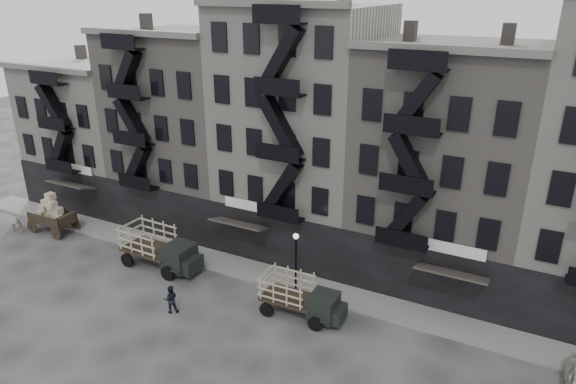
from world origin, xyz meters
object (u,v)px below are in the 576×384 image
at_px(stake_truck_west, 159,245).
at_px(pedestrian_mid, 171,299).
at_px(wagon, 50,211).
at_px(stake_truck_east, 300,294).
at_px(horse, 15,225).

distance_m(stake_truck_west, pedestrian_mid, 5.69).
bearing_deg(wagon, stake_truck_east, -3.29).
distance_m(horse, stake_truck_east, 24.66).
relative_size(wagon, stake_truck_east, 0.73).
relative_size(horse, stake_truck_west, 0.30).
bearing_deg(horse, wagon, -47.53).
bearing_deg(horse, stake_truck_east, -81.26).
height_order(stake_truck_west, pedestrian_mid, stake_truck_west).
bearing_deg(stake_truck_east, pedestrian_mid, -156.41).
bearing_deg(wagon, horse, -145.54).
bearing_deg(stake_truck_west, stake_truck_east, -1.34).
height_order(wagon, stake_truck_west, wagon).
height_order(stake_truck_east, pedestrian_mid, stake_truck_east).
height_order(wagon, stake_truck_east, wagon).
bearing_deg(stake_truck_east, stake_truck_west, 175.39).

